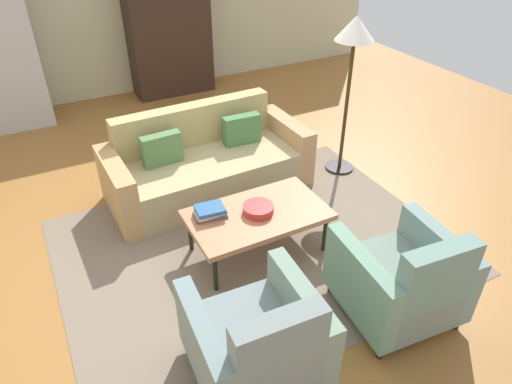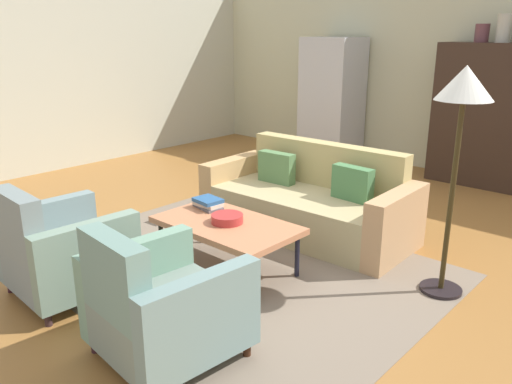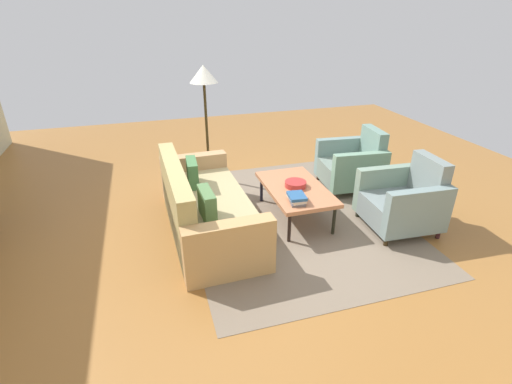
{
  "view_description": "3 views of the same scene",
  "coord_description": "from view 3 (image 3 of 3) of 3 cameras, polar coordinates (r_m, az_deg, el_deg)",
  "views": [
    {
      "loc": [
        -1.58,
        -3.45,
        2.77
      ],
      "look_at": [
        -0.08,
        -0.57,
        0.58
      ],
      "focal_mm": 32.2,
      "sensor_mm": 36.0,
      "label": 1
    },
    {
      "loc": [
        2.77,
        -3.45,
        1.95
      ],
      "look_at": [
        -0.12,
        -0.25,
        0.59
      ],
      "focal_mm": 36.19,
      "sensor_mm": 36.0,
      "label": 2
    },
    {
      "loc": [
        -4.01,
        1.05,
        2.42
      ],
      "look_at": [
        -0.35,
        -0.05,
        0.55
      ],
      "focal_mm": 26.31,
      "sensor_mm": 36.0,
      "label": 3
    }
  ],
  "objects": [
    {
      "name": "book_stack",
      "position": [
        4.32,
        6.21,
        -0.95
      ],
      "size": [
        0.3,
        0.21,
        0.09
      ],
      "color": "#5C565B",
      "rests_on": "coffee_table"
    },
    {
      "name": "ground_plane",
      "position": [
        4.8,
        -1.74,
        -4.18
      ],
      "size": [
        10.35,
        10.35,
        0.0
      ],
      "primitive_type": "plane",
      "color": "#9D6831"
    },
    {
      "name": "fruit_bowl",
      "position": [
        4.69,
        6.03,
        1.21
      ],
      "size": [
        0.27,
        0.27,
        0.07
      ],
      "primitive_type": "cylinder",
      "color": "#B12E2C",
      "rests_on": "coffee_table"
    },
    {
      "name": "armchair_right",
      "position": [
        5.72,
        14.65,
        3.93
      ],
      "size": [
        0.87,
        0.87,
        0.88
      ],
      "rotation": [
        0.0,
        0.0,
        -0.09
      ],
      "color": "#3C271C",
      "rests_on": "ground"
    },
    {
      "name": "armchair_left",
      "position": [
        4.83,
        21.69,
        -1.33
      ],
      "size": [
        0.84,
        0.84,
        0.88
      ],
      "rotation": [
        0.0,
        0.0,
        -0.05
      ],
      "color": "#302312",
      "rests_on": "ground"
    },
    {
      "name": "coffee_table",
      "position": [
        4.72,
        6.02,
        0.39
      ],
      "size": [
        1.2,
        0.7,
        0.42
      ],
      "color": "black",
      "rests_on": "ground"
    },
    {
      "name": "floor_lamp",
      "position": [
        5.58,
        -7.89,
        15.79
      ],
      "size": [
        0.4,
        0.4,
        1.72
      ],
      "color": "black",
      "rests_on": "ground"
    },
    {
      "name": "area_rug",
      "position": [
        4.88,
        5.27,
        -3.71
      ],
      "size": [
        3.4,
        2.6,
        0.01
      ],
      "primitive_type": "cube",
      "color": "#7C6C5B",
      "rests_on": "ground"
    },
    {
      "name": "couch",
      "position": [
        4.48,
        -8.24,
        -2.61
      ],
      "size": [
        2.13,
        0.97,
        0.86
      ],
      "rotation": [
        0.0,
        0.0,
        3.17
      ],
      "color": "tan",
      "rests_on": "ground"
    }
  ]
}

